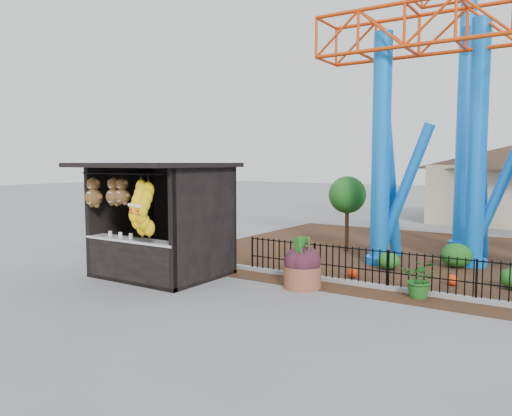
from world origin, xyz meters
The scene contains 9 objects.
ground centered at (0.00, 0.00, 0.00)m, with size 120.00×120.00×0.00m, color slate.
mulch_bed centered at (4.00, 8.00, 0.01)m, with size 18.00×12.00×0.02m, color #331E11.
curb centered at (4.00, 3.00, 0.06)m, with size 18.00×0.18×0.12m, color gray.
prize_booth centered at (-3.00, 0.90, 1.52)m, with size 3.50×3.40×3.12m.
picket_fence centered at (4.90, 3.00, 0.50)m, with size 12.20×0.06×1.00m, color black, non-canonical shape.
terracotta_planter centered at (0.94, 2.04, 0.28)m, with size 0.93×0.93×0.56m, color brown.
planter_foliage centered at (0.94, 2.04, 0.88)m, with size 0.70×0.70×0.64m, color #32141E.
potted_plant centered at (3.66, 2.70, 0.46)m, with size 0.82×0.71×0.91m, color #1B4D16.
landscaping centered at (4.66, 5.83, 0.31)m, with size 7.14×3.56×0.72m.
Camera 1 is at (6.67, -8.80, 3.13)m, focal length 35.00 mm.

